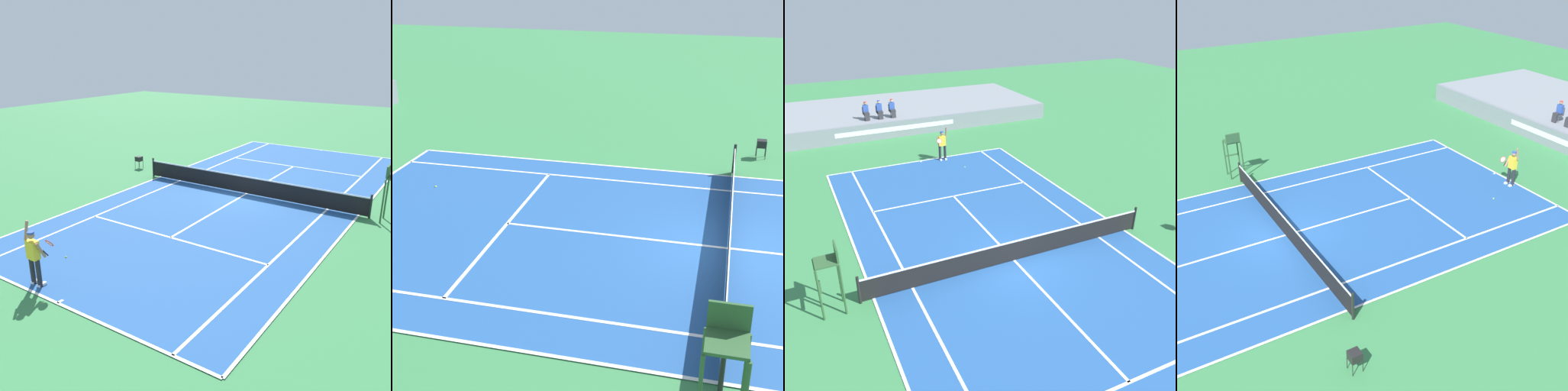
# 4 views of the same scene
# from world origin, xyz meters

# --- Properties ---
(ground_plane) EXTENTS (80.00, 80.00, 0.00)m
(ground_plane) POSITION_xyz_m (0.00, 0.00, 0.00)
(ground_plane) COLOR #387F47
(court) EXTENTS (11.08, 23.88, 0.03)m
(court) POSITION_xyz_m (0.00, 0.00, 0.01)
(court) COLOR #235193
(court) RESTS_ON ground
(net) EXTENTS (11.98, 0.10, 1.07)m
(net) POSITION_xyz_m (0.00, 0.00, 0.52)
(net) COLOR black
(net) RESTS_ON ground
(tennis_player) EXTENTS (0.77, 0.62, 2.08)m
(tennis_player) POSITION_xyz_m (1.34, 11.53, 0.99)
(tennis_player) COLOR #232328
(tennis_player) RESTS_ON ground
(tennis_ball) EXTENTS (0.07, 0.07, 0.07)m
(tennis_ball) POSITION_xyz_m (2.06, 9.79, 0.03)
(tennis_ball) COLOR #D1E533
(tennis_ball) RESTS_ON ground
(ball_hopper) EXTENTS (0.36, 0.36, 0.70)m
(ball_hopper) POSITION_xyz_m (7.86, -0.99, 0.57)
(ball_hopper) COLOR black
(ball_hopper) RESTS_ON ground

